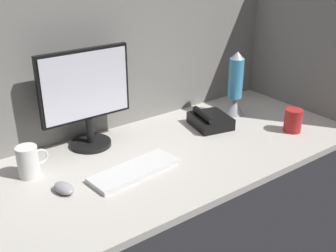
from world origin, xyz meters
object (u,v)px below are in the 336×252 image
monitor (86,95)px  mug_red_plastic (293,120)px  mug_ceramic_white (29,161)px  lava_lamp (235,89)px  desk_phone (210,120)px  keyboard (134,170)px  mouse (64,188)px

monitor → mug_red_plastic: bearing=-27.4°
mug_ceramic_white → lava_lamp: 108.60cm
lava_lamp → desk_phone: bearing=-167.5°
keyboard → mug_ceramic_white: 40.82cm
keyboard → mouse: mouse is taller
lava_lamp → monitor: bearing=171.4°
keyboard → monitor: bearing=89.7°
mouse → mug_red_plastic: mug_red_plastic is taller
mug_ceramic_white → mug_red_plastic: mug_ceramic_white is taller
keyboard → lava_lamp: lava_lamp is taller
monitor → keyboard: 39.77cm
mug_ceramic_white → monitor: bearing=18.5°
keyboard → mouse: 28.20cm
monitor → mug_ceramic_white: bearing=-161.5°
keyboard → mouse: bearing=167.2°
monitor → mouse: 44.12cm
mouse → mug_ceramic_white: size_ratio=0.76×
keyboard → mug_ceramic_white: mug_ceramic_white is taller
mug_ceramic_white → mug_red_plastic: bearing=-16.3°
monitor → mug_red_plastic: monitor is taller
mouse → lava_lamp: bearing=-3.9°
keyboard → mouse: size_ratio=3.85×
mouse → monitor: bearing=36.0°
monitor → mouse: monitor is taller
monitor → mug_red_plastic: (84.99, -44.05, -18.43)cm
monitor → mouse: size_ratio=4.54×
mouse → lava_lamp: lava_lamp is taller
mug_ceramic_white → mouse: bearing=-72.2°
mouse → mug_ceramic_white: (-5.98, 18.62, 4.63)cm
mug_ceramic_white → mug_red_plastic: (115.74, -33.76, -0.76)cm
mug_red_plastic → desk_phone: size_ratio=0.50×
monitor → lava_lamp: bearing=-8.6°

